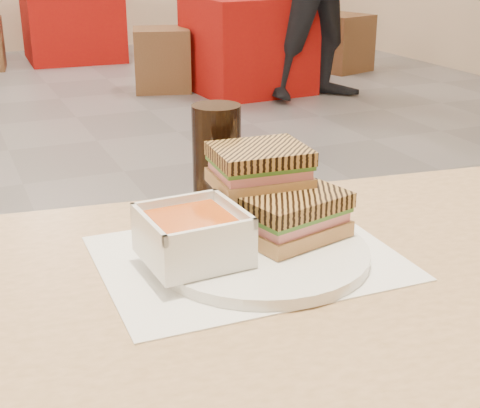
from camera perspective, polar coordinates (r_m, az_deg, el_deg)
name	(u,v)px	position (r m, az deg, el deg)	size (l,w,h in m)	color
main_table	(244,395)	(0.82, 0.31, -15.32)	(1.28, 0.84, 0.75)	tan
tray_liner	(248,258)	(0.86, 0.65, -4.42)	(0.36, 0.28, 0.00)	white
plate	(262,253)	(0.85, 1.79, -4.05)	(0.26, 0.26, 0.01)	white
soup_bowl	(193,237)	(0.81, -3.88, -2.74)	(0.12, 0.12, 0.06)	white
panini_lower	(289,214)	(0.87, 4.03, -0.78)	(0.15, 0.13, 0.06)	#B1794E
panini_upper	(259,167)	(0.90, 1.60, 3.06)	(0.12, 0.11, 0.05)	#B1794E
cola_glass	(217,157)	(1.00, -1.91, 3.89)	(0.07, 0.07, 0.15)	black
bg_table_1	(247,44)	(5.44, 0.61, 12.92)	(0.86, 0.86, 0.71)	#8F0A09
bg_table_2	(72,19)	(7.10, -13.57, 14.49)	(0.90, 0.90, 0.77)	#8F0A09
bg_chair_1l	(162,60)	(5.52, -6.40, 11.65)	(0.51, 0.51, 0.47)	brown
bg_chair_1r	(341,43)	(6.39, 8.23, 12.91)	(0.54, 0.54, 0.49)	brown
bg_chair_2r	(81,37)	(7.17, -12.85, 13.16)	(0.37, 0.37, 0.41)	brown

